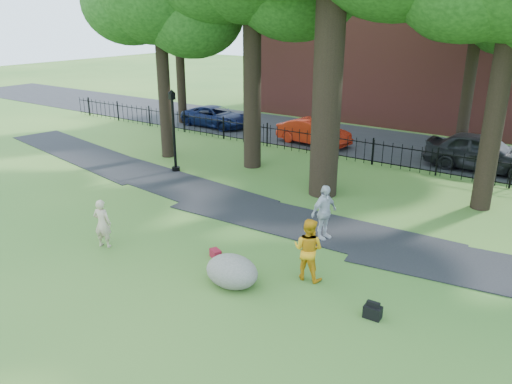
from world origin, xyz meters
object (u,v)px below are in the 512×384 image
Objects in this scene: boulder at (232,269)px; red_sedan at (314,132)px; woman at (102,223)px; lamppost at (174,132)px; man at (308,249)px.

red_sedan is at bearing 110.79° from boulder.
woman is 1.04× the size of boulder.
boulder is at bearing -24.83° from lamppost.
woman is at bearing 12.77° from man.
man is 14.82m from red_sedan.
woman is 0.37× the size of red_sedan.
lamppost is 0.89× the size of red_sedan.
man reaches higher than boulder.
lamppost is 8.51m from red_sedan.
man is 0.47× the size of lamppost.
lamppost is at bearing 141.64° from boulder.
boulder is 10.59m from lamppost.
red_sedan is at bearing 84.63° from lamppost.
boulder is 0.36× the size of red_sedan.
boulder is at bearing 165.74° from woman.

